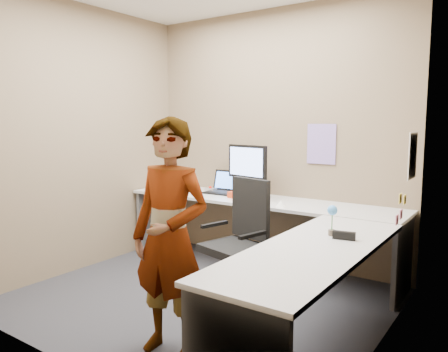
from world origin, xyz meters
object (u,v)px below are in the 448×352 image
Objects in this scene: office_chair at (238,251)px; monitor at (247,164)px; desk at (266,230)px; person at (170,238)px.

monitor is at bearing 130.80° from office_chair.
desk is 5.83× the size of monitor.
office_chair is at bearing -50.73° from monitor.
person is (0.52, -1.77, -0.31)m from monitor.
monitor is at bearing 101.63° from person.
person is at bearing -91.71° from desk.
monitor reaches higher than desk.
desk is 0.94m from monitor.
office_chair is (-0.18, -0.18, -0.17)m from desk.
monitor reaches higher than office_chair.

